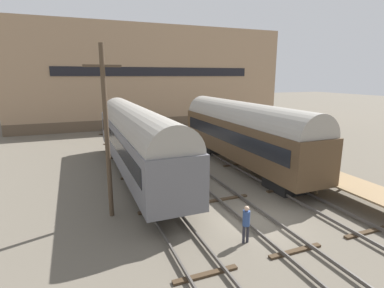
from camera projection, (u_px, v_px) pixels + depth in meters
name	position (u px, v px, depth m)	size (l,w,h in m)	color
ground_plane	(255.00, 221.00, 15.39)	(200.00, 200.00, 0.00)	#60594C
track_left	(179.00, 234.00, 13.85)	(2.60, 60.00, 0.26)	#4C4742
track_middle	(256.00, 218.00, 15.36)	(2.60, 60.00, 0.26)	#4C4742
track_right	(318.00, 206.00, 16.87)	(2.60, 60.00, 0.26)	#4C4742
train_car_grey	(136.00, 137.00, 21.62)	(3.04, 18.64, 5.22)	black
train_car_brown	(243.00, 131.00, 23.81)	(3.07, 16.46, 5.31)	black
station_platform	(331.00, 177.00, 19.14)	(2.49, 11.09, 1.07)	#8C704C
bench	(308.00, 161.00, 20.72)	(1.40, 0.40, 0.91)	brown
person_worker	(246.00, 221.00, 13.16)	(0.32, 0.32, 1.76)	#282833
utility_pole	(106.00, 131.00, 15.00)	(1.80, 0.24, 8.82)	#473828
warehouse_building	(147.00, 77.00, 48.26)	(39.69, 13.80, 14.29)	brown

